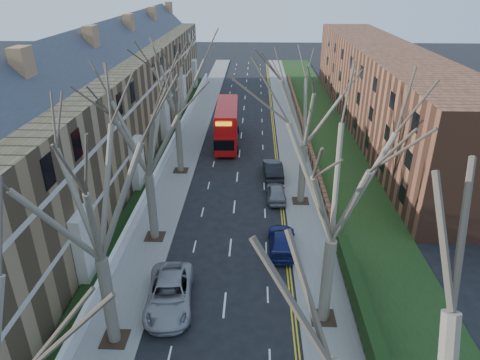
# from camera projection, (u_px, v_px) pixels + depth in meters

# --- Properties ---
(pavement_left) EXTENTS (3.00, 102.00, 0.12)m
(pavement_left) POSITION_uv_depth(u_px,v_px,m) (193.00, 134.00, 52.74)
(pavement_left) COLOR slate
(pavement_left) RESTS_ON ground
(pavement_right) EXTENTS (3.00, 102.00, 0.12)m
(pavement_right) POSITION_uv_depth(u_px,v_px,m) (290.00, 135.00, 52.35)
(pavement_right) COLOR slate
(pavement_right) RESTS_ON ground
(terrace_left) EXTENTS (9.70, 78.00, 13.60)m
(terrace_left) POSITION_uv_depth(u_px,v_px,m) (105.00, 109.00, 43.41)
(terrace_left) COLOR olive
(terrace_left) RESTS_ON ground
(flats_right) EXTENTS (13.97, 54.00, 10.00)m
(flats_right) POSITION_uv_depth(u_px,v_px,m) (382.00, 89.00, 53.45)
(flats_right) COLOR brown
(flats_right) RESTS_ON ground
(front_wall_left) EXTENTS (0.30, 78.00, 1.00)m
(front_wall_left) POSITION_uv_depth(u_px,v_px,m) (167.00, 154.00, 45.35)
(front_wall_left) COLOR white
(front_wall_left) RESTS_ON ground
(grass_verge_right) EXTENTS (6.00, 102.00, 0.06)m
(grass_verge_right) POSITION_uv_depth(u_px,v_px,m) (327.00, 135.00, 52.16)
(grass_verge_right) COLOR black
(grass_verge_right) RESTS_ON ground
(tree_left_mid) EXTENTS (10.50, 10.50, 14.71)m
(tree_left_mid) POSITION_uv_depth(u_px,v_px,m) (88.00, 182.00, 18.89)
(tree_left_mid) COLOR brown
(tree_left_mid) RESTS_ON ground
(tree_left_far) EXTENTS (10.15, 10.15, 14.22)m
(tree_left_far) POSITION_uv_depth(u_px,v_px,m) (143.00, 119.00, 28.04)
(tree_left_far) COLOR brown
(tree_left_far) RESTS_ON ground
(tree_left_dist) EXTENTS (10.50, 10.50, 14.71)m
(tree_left_dist) POSITION_uv_depth(u_px,v_px,m) (175.00, 76.00, 38.71)
(tree_left_dist) COLOR brown
(tree_left_dist) RESTS_ON ground
(tree_right_mid) EXTENTS (10.50, 10.50, 14.71)m
(tree_right_mid) POSITION_uv_depth(u_px,v_px,m) (339.00, 167.00, 20.32)
(tree_right_mid) COLOR brown
(tree_right_mid) RESTS_ON ground
(tree_right_far) EXTENTS (10.15, 10.15, 14.22)m
(tree_right_far) POSITION_uv_depth(u_px,v_px,m) (308.00, 97.00, 33.07)
(tree_right_far) COLOR brown
(tree_right_far) RESTS_ON ground
(double_decker_bus) EXTENTS (2.94, 10.62, 4.43)m
(double_decker_bus) POSITION_uv_depth(u_px,v_px,m) (227.00, 125.00, 49.28)
(double_decker_bus) COLOR #BD0D0E
(double_decker_bus) RESTS_ON ground
(car_left_far) EXTENTS (3.16, 5.95, 1.59)m
(car_left_far) POSITION_uv_depth(u_px,v_px,m) (170.00, 294.00, 25.23)
(car_left_far) COLOR #95959A
(car_left_far) RESTS_ON ground
(car_right_near) EXTENTS (1.97, 4.71, 1.36)m
(car_right_near) POSITION_uv_depth(u_px,v_px,m) (282.00, 241.00, 30.49)
(car_right_near) COLOR navy
(car_right_near) RESTS_ON ground
(car_right_mid) EXTENTS (1.78, 4.09, 1.37)m
(car_right_mid) POSITION_uv_depth(u_px,v_px,m) (276.00, 192.00, 37.27)
(car_right_mid) COLOR gray
(car_right_mid) RESTS_ON ground
(car_right_far) EXTENTS (1.98, 4.93, 1.59)m
(car_right_far) POSITION_uv_depth(u_px,v_px,m) (273.00, 169.00, 41.45)
(car_right_far) COLOR black
(car_right_far) RESTS_ON ground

